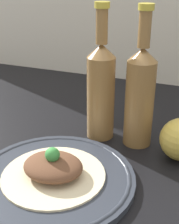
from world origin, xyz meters
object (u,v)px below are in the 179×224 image
cider_bottle_left (101,88)px  plated_food (53,168)px  cider_bottle_right (140,94)px  plate (54,178)px

cider_bottle_left → plated_food: bearing=-95.4°
cider_bottle_right → cider_bottle_left: bearing=180.0°
cider_bottle_left → cider_bottle_right: same height
plated_food → cider_bottle_right: 23.53cm
cider_bottle_left → plate: bearing=-95.4°
plate → cider_bottle_right: bearing=61.7°
plate → plated_food: bearing=63.4°
plated_food → cider_bottle_left: cider_bottle_left is taller
cider_bottle_left → cider_bottle_right: (8.58, 0.00, 0.00)cm
plate → cider_bottle_right: size_ratio=1.01×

